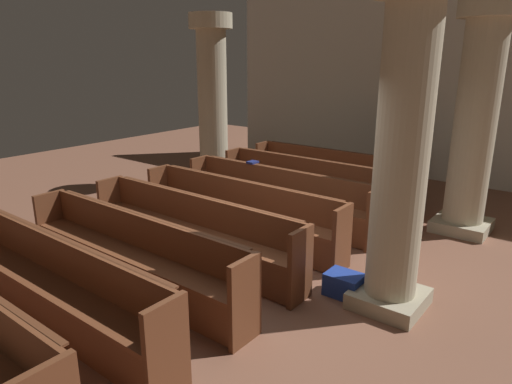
{
  "coord_description": "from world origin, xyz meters",
  "views": [
    {
      "loc": [
        3.35,
        -4.31,
        2.68
      ],
      "look_at": [
        -0.64,
        0.81,
        0.75
      ],
      "focal_mm": 32.27,
      "sensor_mm": 36.0,
      "label": 1
    }
  ],
  "objects": [
    {
      "name": "pew_row_1",
      "position": [
        -0.84,
        2.57,
        0.48
      ],
      "size": [
        3.52,
        0.46,
        0.89
      ],
      "color": "brown",
      "rests_on": "ground"
    },
    {
      "name": "hymn_book",
      "position": [
        -1.49,
        1.79,
        0.9
      ],
      "size": [
        0.15,
        0.18,
        0.04
      ],
      "primitive_type": "cube",
      "color": "navy",
      "rests_on": "pew_row_2"
    },
    {
      "name": "pew_row_5",
      "position": [
        -0.84,
        -1.3,
        0.48
      ],
      "size": [
        3.52,
        0.47,
        0.89
      ],
      "color": "brown",
      "rests_on": "ground"
    },
    {
      "name": "pillar_aisle_rear",
      "position": [
        1.71,
        0.2,
        1.82
      ],
      "size": [
        0.8,
        0.8,
        3.49
      ],
      "color": "tan",
      "rests_on": "ground"
    },
    {
      "name": "pillar_far_side",
      "position": [
        -3.35,
        2.8,
        1.82
      ],
      "size": [
        0.88,
        0.88,
        3.49
      ],
      "color": "tan",
      "rests_on": "ground"
    },
    {
      "name": "pillar_aisle_side",
      "position": [
        1.71,
        3.12,
        1.82
      ],
      "size": [
        0.88,
        0.88,
        3.49
      ],
      "color": "tan",
      "rests_on": "ground"
    },
    {
      "name": "ground_plane",
      "position": [
        0.0,
        0.0,
        0.0
      ],
      "size": [
        19.2,
        19.2,
        0.0
      ],
      "primitive_type": "plane",
      "color": "brown"
    },
    {
      "name": "lectern",
      "position": [
        0.06,
        4.87,
        0.45
      ],
      "size": [
        0.48,
        0.45,
        1.08
      ],
      "color": "#492215",
      "rests_on": "ground"
    },
    {
      "name": "back_wall",
      "position": [
        0.0,
        6.08,
        2.25
      ],
      "size": [
        10.0,
        0.16,
        4.5
      ],
      "primitive_type": "cube",
      "color": "silver",
      "rests_on": "ground"
    },
    {
      "name": "kneeler_box_blue",
      "position": [
        1.2,
        0.1,
        0.13
      ],
      "size": [
        0.41,
        0.31,
        0.27
      ],
      "primitive_type": "cube",
      "color": "navy",
      "rests_on": "ground"
    },
    {
      "name": "pew_row_3",
      "position": [
        -0.84,
        0.63,
        0.48
      ],
      "size": [
        3.52,
        0.46,
        0.89
      ],
      "color": "brown",
      "rests_on": "ground"
    },
    {
      "name": "pew_row_0",
      "position": [
        -0.84,
        3.54,
        0.48
      ],
      "size": [
        3.52,
        0.46,
        0.89
      ],
      "color": "brown",
      "rests_on": "ground"
    },
    {
      "name": "pew_row_2",
      "position": [
        -0.84,
        1.6,
        0.48
      ],
      "size": [
        3.52,
        0.47,
        0.89
      ],
      "color": "brown",
      "rests_on": "ground"
    },
    {
      "name": "pew_row_6",
      "position": [
        -0.84,
        -2.27,
        0.48
      ],
      "size": [
        3.52,
        0.46,
        0.89
      ],
      "color": "brown",
      "rests_on": "ground"
    },
    {
      "name": "pew_row_4",
      "position": [
        -0.84,
        -0.34,
        0.48
      ],
      "size": [
        3.52,
        0.46,
        0.89
      ],
      "color": "brown",
      "rests_on": "ground"
    }
  ]
}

